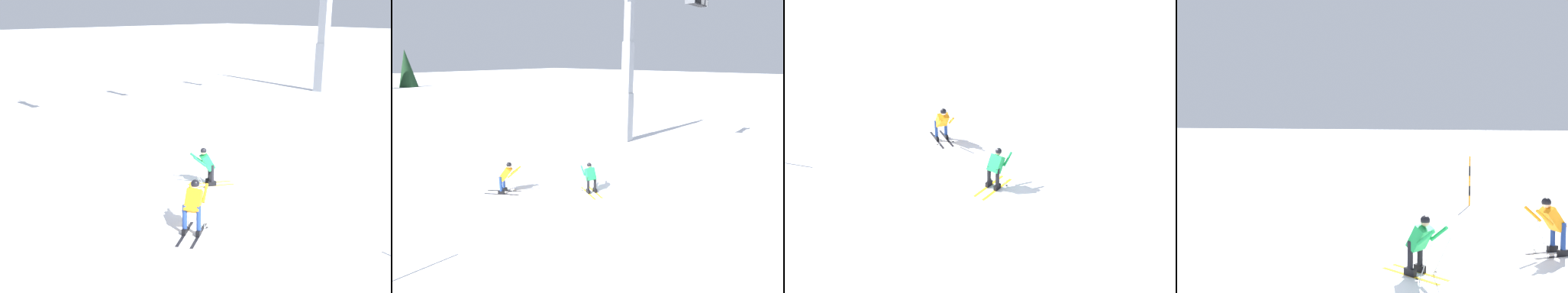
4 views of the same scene
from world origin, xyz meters
TOP-DOWN VIEW (x-y plane):
  - ground_plane at (0.00, 0.00)m, footprint 260.00×260.00m
  - skier_carving_main at (-0.18, 0.95)m, footprint 1.60×1.19m
  - trail_marker_pole at (-0.42, -7.63)m, footprint 0.07×0.28m
  - skier_distant_uphill at (-3.01, -1.56)m, footprint 1.72×1.43m

SIDE VIEW (x-z plane):
  - ground_plane at x=0.00m, z-range 0.00..0.00m
  - skier_carving_main at x=-0.18m, z-range 0.03..1.49m
  - skier_distant_uphill at x=-3.01m, z-range 0.04..1.65m
  - trail_marker_pole at x=-0.42m, z-range 0.08..2.04m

